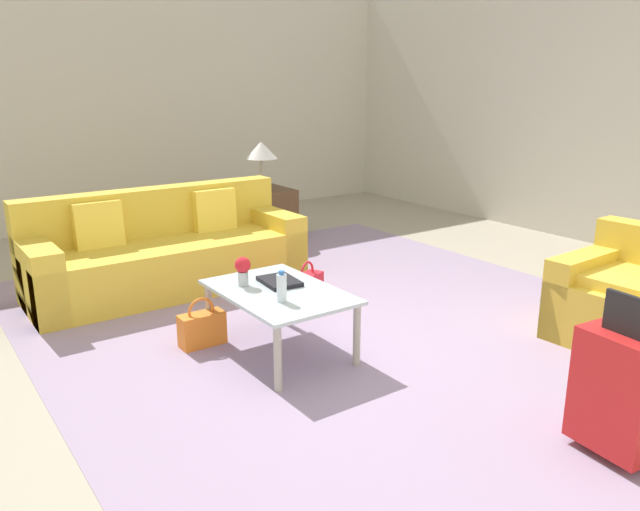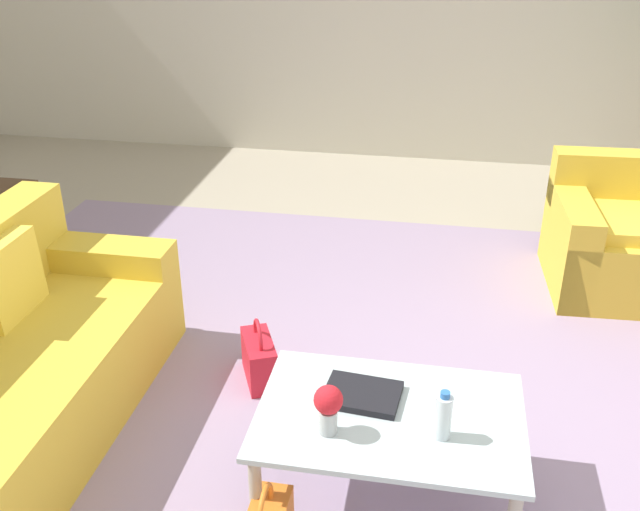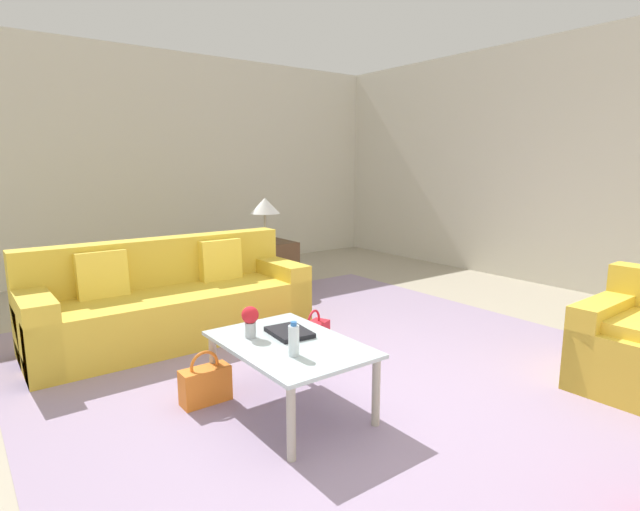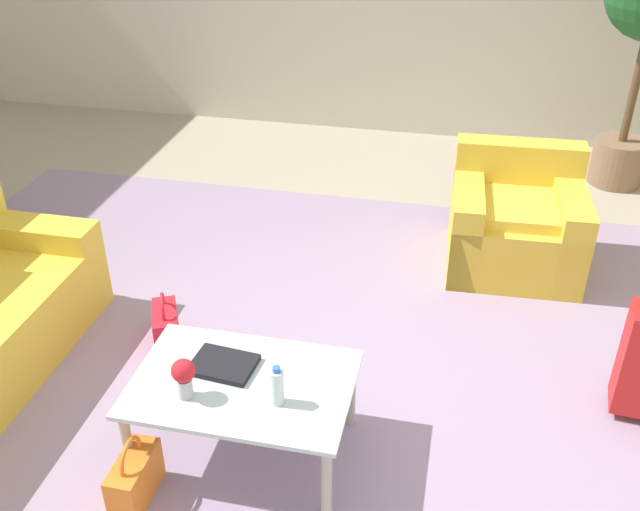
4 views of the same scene
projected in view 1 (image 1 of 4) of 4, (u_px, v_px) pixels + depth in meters
name	position (u px, v px, depth m)	size (l,w,h in m)	color
ground_plane	(373.00, 354.00, 4.28)	(12.00, 12.00, 0.00)	#A89E89
wall_left	(117.00, 101.00, 7.83)	(0.12, 8.00, 3.10)	beige
area_rug	(343.00, 321.00, 4.86)	(5.20, 4.40, 0.01)	#9984A3
couch	(165.00, 255.00, 5.58)	(0.86, 2.39, 0.88)	gold
armchair	(635.00, 303.00, 4.42)	(0.92, 0.89, 0.80)	gold
coffee_table	(279.00, 298.00, 4.21)	(1.04, 0.70, 0.45)	silver
water_bottle	(282.00, 287.00, 3.95)	(0.06, 0.06, 0.20)	silver
coffee_table_book	(280.00, 281.00, 4.33)	(0.30, 0.23, 0.03)	black
flower_vase	(243.00, 269.00, 4.25)	(0.11, 0.11, 0.21)	#B2B7BC
side_table	(263.00, 214.00, 7.27)	(0.61, 0.61, 0.60)	#513823
table_lamp	(261.00, 152.00, 7.07)	(0.36, 0.36, 0.54)	#ADA899
suitcase_red	(617.00, 391.00, 3.03)	(0.42, 0.26, 0.85)	red
handbag_red	(307.00, 287.00, 5.25)	(0.26, 0.35, 0.36)	red
handbag_orange	(202.00, 328.00, 4.39)	(0.14, 0.32, 0.36)	orange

